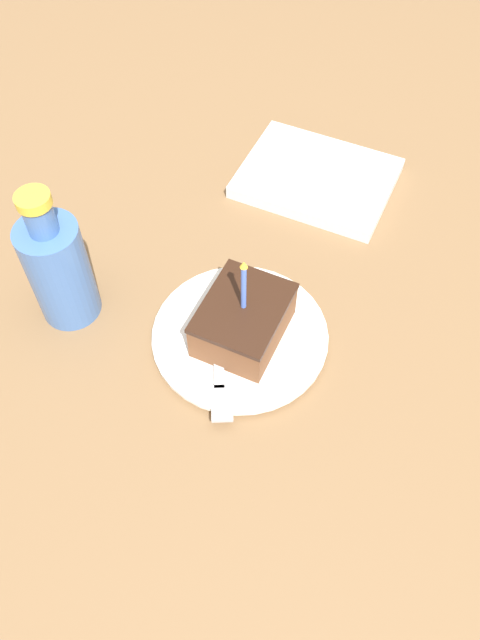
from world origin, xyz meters
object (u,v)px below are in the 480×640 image
(plate, at_px, (240,336))
(marble_board, at_px, (317,178))
(bottle, at_px, (58,268))
(cake_slice, at_px, (243,320))
(fork, at_px, (221,358))

(plate, bearing_deg, marble_board, -87.31)
(bottle, bearing_deg, cake_slice, -167.91)
(fork, xyz_separation_m, bottle, (0.21, 0.00, 0.06))
(fork, distance_m, bottle, 0.22)
(plate, bearing_deg, fork, 84.30)
(fork, bearing_deg, cake_slice, -100.29)
(plate, xyz_separation_m, bottle, (0.21, 0.05, 0.07))
(fork, relative_size, bottle, 0.92)
(plate, relative_size, bottle, 1.11)
(plate, distance_m, marble_board, 0.30)
(cake_slice, height_order, marble_board, cake_slice)
(fork, distance_m, marble_board, 0.35)
(marble_board, bearing_deg, bottle, 59.97)
(marble_board, bearing_deg, cake_slice, 93.43)
(cake_slice, distance_m, marble_board, 0.30)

